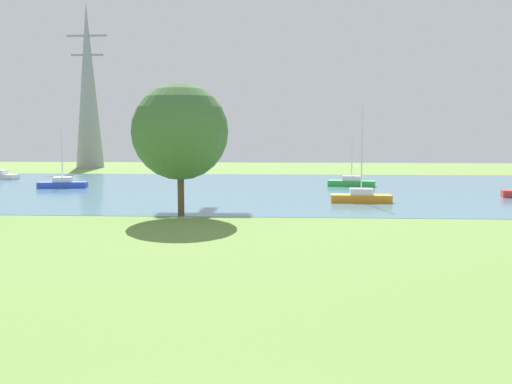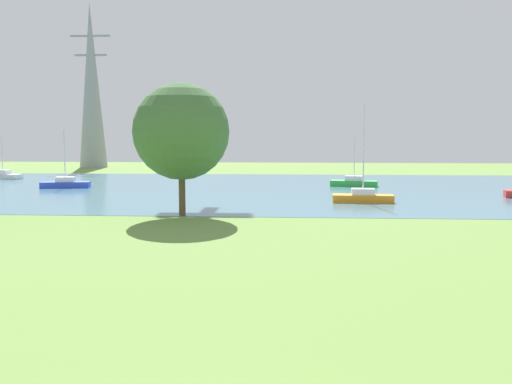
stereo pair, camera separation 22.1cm
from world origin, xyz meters
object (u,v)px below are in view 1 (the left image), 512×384
sailboat_green (351,182)px  tree_west_near (180,132)px  sailboat_white (0,175)px  sailboat_orange (361,196)px  sailboat_blue (63,184)px  electricity_pylon (88,86)px

sailboat_green → tree_west_near: (-13.72, -22.42, 5.18)m
sailboat_white → tree_west_near: tree_west_near is taller
sailboat_green → sailboat_white: size_ratio=0.96×
sailboat_orange → sailboat_white: size_ratio=1.46×
sailboat_blue → tree_west_near: (15.71, -18.97, 5.17)m
electricity_pylon → tree_west_near: bearing=-65.1°
sailboat_blue → sailboat_white: 16.09m
sailboat_white → electricity_pylon: size_ratio=0.20×
sailboat_orange → sailboat_blue: size_ratio=1.34×
tree_west_near → electricity_pylon: bearing=114.9°
sailboat_orange → sailboat_white: bearing=152.5°
sailboat_green → sailboat_blue: sailboat_blue is taller
sailboat_green → sailboat_blue: (-29.42, -3.44, 0.01)m
sailboat_blue → electricity_pylon: size_ratio=0.22×
electricity_pylon → sailboat_orange: bearing=-50.1°
sailboat_orange → sailboat_green: size_ratio=1.52×
electricity_pylon → sailboat_green: bearing=-39.1°
sailboat_orange → sailboat_blue: bearing=159.7°
sailboat_green → electricity_pylon: size_ratio=0.19×
sailboat_orange → sailboat_white: sailboat_orange is taller
sailboat_orange → tree_west_near: bearing=-147.2°
sailboat_green → tree_west_near: bearing=-121.5°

